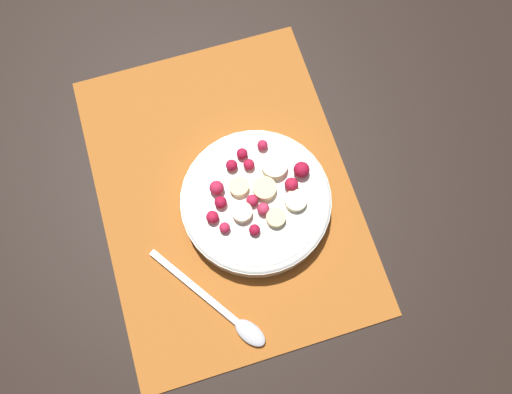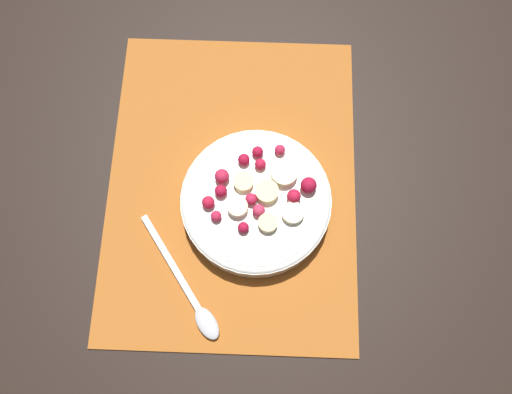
{
  "view_description": "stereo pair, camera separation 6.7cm",
  "coord_description": "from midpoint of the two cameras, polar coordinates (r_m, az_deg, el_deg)",
  "views": [
    {
      "loc": [
        -0.23,
        0.02,
        0.68
      ],
      "look_at": [
        -0.03,
        -0.04,
        0.05
      ],
      "focal_mm": 35.0,
      "sensor_mm": 36.0,
      "label": 1
    },
    {
      "loc": [
        -0.24,
        -0.04,
        0.68
      ],
      "look_at": [
        -0.03,
        -0.04,
        0.05
      ],
      "focal_mm": 35.0,
      "sensor_mm": 36.0,
      "label": 2
    }
  ],
  "objects": [
    {
      "name": "placemat",
      "position": [
        0.72,
        -6.18,
        0.27
      ],
      "size": [
        0.47,
        0.35,
        0.01
      ],
      "color": "#B26023",
      "rests_on": "ground_plane"
    },
    {
      "name": "fruit_bowl",
      "position": [
        0.68,
        -2.73,
        -0.86
      ],
      "size": [
        0.21,
        0.21,
        0.05
      ],
      "color": "silver",
      "rests_on": "placemat"
    },
    {
      "name": "ground_plane",
      "position": [
        0.72,
        -6.16,
        0.2
      ],
      "size": [
        3.0,
        3.0,
        0.0
      ],
      "primitive_type": "plane",
      "color": "black"
    },
    {
      "name": "spoon",
      "position": [
        0.68,
        -6.01,
        -13.75
      ],
      "size": [
        0.17,
        0.12,
        0.01
      ],
      "rotation": [
        0.0,
        0.0,
        3.74
      ],
      "color": "silver",
      "rests_on": "placemat"
    }
  ]
}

